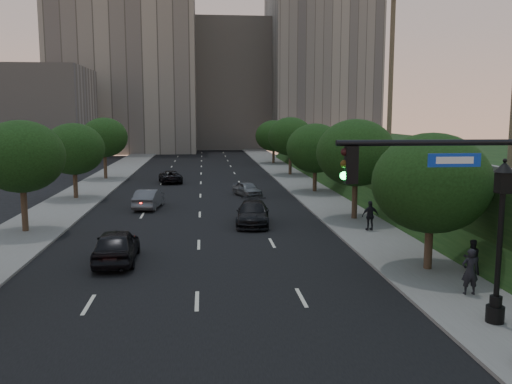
{
  "coord_description": "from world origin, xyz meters",
  "views": [
    {
      "loc": [
        0.32,
        -14.78,
        7.0
      ],
      "look_at": [
        2.62,
        8.91,
        3.6
      ],
      "focal_mm": 38.0,
      "sensor_mm": 36.0,
      "label": 1
    }
  ],
  "objects": [
    {
      "name": "road_surface",
      "position": [
        0.0,
        30.0,
        0.01
      ],
      "size": [
        16.0,
        140.0,
        0.02
      ],
      "primitive_type": "cube",
      "color": "black",
      "rests_on": "ground"
    },
    {
      "name": "sedan_mid_left",
      "position": [
        -3.81,
        26.04,
        0.74
      ],
      "size": [
        2.11,
        4.63,
        1.47
      ],
      "primitive_type": "imported",
      "rotation": [
        0.0,
        0.0,
        3.02
      ],
      "color": "#515459",
      "rests_on": "ground"
    },
    {
      "name": "traffic_signal_mast",
      "position": [
        7.93,
        -1.5,
        3.67
      ],
      "size": [
        5.68,
        0.56,
        7.0
      ],
      "color": "black",
      "rests_on": "ground"
    },
    {
      "name": "tree_right_a",
      "position": [
        10.3,
        8.0,
        4.02
      ],
      "size": [
        5.2,
        5.2,
        6.24
      ],
      "color": "#38281C",
      "rests_on": "ground"
    },
    {
      "name": "pedestrian_a",
      "position": [
        10.43,
        4.42,
        1.05
      ],
      "size": [
        0.68,
        0.46,
        1.8
      ],
      "primitive_type": "imported",
      "rotation": [
        0.0,
        0.0,
        3.09
      ],
      "color": "black",
      "rests_on": "sidewalk_right"
    },
    {
      "name": "sidewalk_left",
      "position": [
        -10.25,
        30.0,
        0.07
      ],
      "size": [
        4.5,
        140.0,
        0.15
      ],
      "primitive_type": "cube",
      "color": "slate",
      "rests_on": "ground"
    },
    {
      "name": "tree_left_c",
      "position": [
        -10.3,
        31.0,
        4.21
      ],
      "size": [
        5.0,
        5.0,
        6.34
      ],
      "color": "#38281C",
      "rests_on": "ground"
    },
    {
      "name": "parapet_wall",
      "position": [
        13.5,
        28.0,
        4.35
      ],
      "size": [
        0.35,
        90.0,
        0.7
      ],
      "primitive_type": "cube",
      "color": "slate",
      "rests_on": "embankment"
    },
    {
      "name": "sedan_far_right",
      "position": [
        4.04,
        31.46,
        0.64
      ],
      "size": [
        2.7,
        4.05,
        1.28
      ],
      "primitive_type": "imported",
      "rotation": [
        0.0,
        0.0,
        0.35
      ],
      "color": "slate",
      "rests_on": "ground"
    },
    {
      "name": "sedan_near_right",
      "position": [
        3.42,
        19.19,
        0.74
      ],
      "size": [
        2.59,
        5.26,
        1.47
      ],
      "primitive_type": "imported",
      "rotation": [
        0.0,
        0.0,
        -0.11
      ],
      "color": "black",
      "rests_on": "ground"
    },
    {
      "name": "office_block_filler",
      "position": [
        -26.0,
        70.0,
        7.0
      ],
      "size": [
        18.0,
        16.0,
        14.0
      ],
      "primitive_type": "cube",
      "color": "#9C988F",
      "rests_on": "ground"
    },
    {
      "name": "tree_left_b",
      "position": [
        -10.3,
        18.0,
        4.58
      ],
      "size": [
        5.0,
        5.0,
        6.71
      ],
      "color": "#38281C",
      "rests_on": "ground"
    },
    {
      "name": "office_block_right",
      "position": [
        24.0,
        96.0,
        18.0
      ],
      "size": [
        20.0,
        22.0,
        36.0
      ],
      "primitive_type": "cube",
      "color": "gray",
      "rests_on": "ground"
    },
    {
      "name": "tree_right_c",
      "position": [
        10.3,
        33.0,
        4.02
      ],
      "size": [
        5.2,
        5.2,
        6.24
      ],
      "color": "#38281C",
      "rests_on": "ground"
    },
    {
      "name": "tree_right_e",
      "position": [
        10.3,
        62.0,
        4.02
      ],
      "size": [
        5.2,
        5.2,
        6.24
      ],
      "color": "#38281C",
      "rests_on": "ground"
    },
    {
      "name": "embankment",
      "position": [
        22.0,
        28.0,
        2.0
      ],
      "size": [
        18.0,
        90.0,
        4.0
      ],
      "primitive_type": "cube",
      "color": "black",
      "rests_on": "ground"
    },
    {
      "name": "sidewalk_right",
      "position": [
        10.25,
        30.0,
        0.07
      ],
      "size": [
        4.5,
        140.0,
        0.15
      ],
      "primitive_type": "cube",
      "color": "slate",
      "rests_on": "ground"
    },
    {
      "name": "ground",
      "position": [
        0.0,
        0.0,
        0.0
      ],
      "size": [
        160.0,
        160.0,
        0.0
      ],
      "primitive_type": "plane",
      "color": "black",
      "rests_on": "ground"
    },
    {
      "name": "tree_right_d",
      "position": [
        10.3,
        47.0,
        4.52
      ],
      "size": [
        5.2,
        5.2,
        6.74
      ],
      "color": "#38281C",
      "rests_on": "ground"
    },
    {
      "name": "office_block_mid",
      "position": [
        6.0,
        102.0,
        13.0
      ],
      "size": [
        22.0,
        18.0,
        26.0
      ],
      "primitive_type": "cube",
      "color": "#9C988F",
      "rests_on": "ground"
    },
    {
      "name": "sedan_far_left",
      "position": [
        -3.14,
        41.58,
        0.64
      ],
      "size": [
        2.83,
        4.91,
        1.29
      ],
      "primitive_type": "imported",
      "rotation": [
        0.0,
        0.0,
        3.3
      ],
      "color": "black",
      "rests_on": "ground"
    },
    {
      "name": "street_lamp",
      "position": [
        9.92,
        1.63,
        2.63
      ],
      "size": [
        0.64,
        0.64,
        5.62
      ],
      "color": "black",
      "rests_on": "ground"
    },
    {
      "name": "sedan_near_left",
      "position": [
        -3.87,
        10.9,
        0.82
      ],
      "size": [
        2.07,
        4.86,
        1.64
      ],
      "primitive_type": "imported",
      "rotation": [
        0.0,
        0.0,
        3.17
      ],
      "color": "black",
      "rests_on": "ground"
    },
    {
      "name": "tree_left_d",
      "position": [
        -10.3,
        45.0,
        4.58
      ],
      "size": [
        5.0,
        5.0,
        6.71
      ],
      "color": "#38281C",
      "rests_on": "ground"
    },
    {
      "name": "office_block_left",
      "position": [
        -14.0,
        92.0,
        16.0
      ],
      "size": [
        26.0,
        20.0,
        32.0
      ],
      "primitive_type": "cube",
      "color": "gray",
      "rests_on": "ground"
    },
    {
      "name": "tree_right_b",
      "position": [
        10.3,
        20.0,
        4.52
      ],
      "size": [
        5.2,
        5.2,
        6.74
      ],
      "color": "#38281C",
      "rests_on": "ground"
    },
    {
      "name": "pedestrian_c",
      "position": [
        10.17,
        16.14,
        1.04
      ],
      "size": [
        1.09,
        0.55,
        1.78
      ],
      "primitive_type": "imported",
      "rotation": [
        0.0,
        0.0,
        3.25
      ],
      "color": "black",
      "rests_on": "sidewalk_right"
    },
    {
      "name": "pedestrian_b",
      "position": [
        11.78,
        6.9,
        0.92
      ],
      "size": [
        0.76,
        0.6,
        1.55
      ],
      "primitive_type": "imported",
      "rotation": [
        0.0,
        0.0,
        3.16
      ],
      "color": "black",
      "rests_on": "sidewalk_right"
    }
  ]
}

